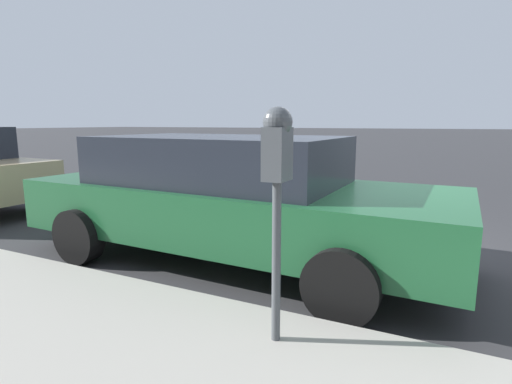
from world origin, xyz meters
TOP-DOWN VIEW (x-y plane):
  - ground_plane at (0.00, 0.00)m, footprint 220.00×220.00m
  - parking_meter at (-2.61, 0.29)m, footprint 0.21×0.19m
  - car_green at (-0.94, 1.59)m, footprint 2.21×5.04m

SIDE VIEW (x-z plane):
  - ground_plane at x=0.00m, z-range 0.00..0.00m
  - car_green at x=-0.94m, z-range 0.05..1.51m
  - parking_meter at x=-2.61m, z-range 0.56..2.14m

